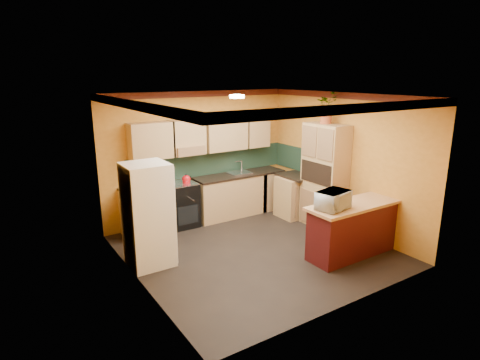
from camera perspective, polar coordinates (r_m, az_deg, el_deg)
name	(u,v)px	position (r m, az deg, el deg)	size (l,w,h in m)	color
room_shell	(248,131)	(6.89, 1.16, 6.93)	(4.24, 4.24, 2.72)	black
base_cabinets_back	(209,200)	(8.54, -4.48, -2.89)	(3.65, 0.60, 0.88)	tan
countertop_back	(208,179)	(8.41, -4.55, 0.10)	(3.65, 0.62, 0.04)	black
stove	(182,205)	(8.27, -8.29, -3.49)	(0.58, 0.58, 0.91)	black
kettle	(186,179)	(8.11, -7.65, 0.19)	(0.17, 0.17, 0.18)	red
sink	(239,173)	(8.79, -0.11, 1.02)	(0.48, 0.40, 0.03)	silver
base_cabinets_right	(296,196)	(8.88, 8.00, -2.30)	(0.60, 0.80, 0.88)	tan
countertop_right	(297,176)	(8.75, 8.11, 0.58)	(0.62, 0.80, 0.04)	black
fridge	(148,215)	(6.61, -12.97, -4.89)	(0.68, 0.66, 1.70)	white
pantry	(325,176)	(8.21, 11.93, 0.52)	(0.48, 0.90, 2.10)	tan
fern_pot	(326,119)	(8.04, 12.11, 8.42)	(0.22, 0.22, 0.16)	#AC4E29
fern	(327,104)	(8.01, 12.23, 10.59)	(0.41, 0.35, 0.45)	tan
breakfast_bar	(356,230)	(7.23, 16.11, -6.81)	(1.80, 0.55, 0.88)	#501214
bar_top	(358,204)	(7.08, 16.38, -3.30)	(1.90, 0.65, 0.05)	tan
microwave	(333,200)	(6.60, 13.11, -2.79)	(0.54, 0.37, 0.30)	white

